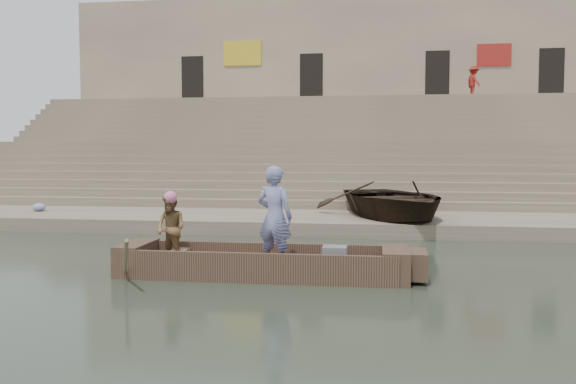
% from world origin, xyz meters
% --- Properties ---
extents(ground, '(120.00, 120.00, 0.00)m').
position_xyz_m(ground, '(0.00, 0.00, 0.00)').
color(ground, '#293427').
rests_on(ground, ground).
extents(lower_landing, '(32.00, 4.00, 0.40)m').
position_xyz_m(lower_landing, '(0.00, 8.00, 0.20)').
color(lower_landing, gray).
rests_on(lower_landing, ground).
extents(mid_landing, '(32.00, 3.00, 2.80)m').
position_xyz_m(mid_landing, '(0.00, 15.50, 1.40)').
color(mid_landing, gray).
rests_on(mid_landing, ground).
extents(upper_landing, '(32.00, 3.00, 5.20)m').
position_xyz_m(upper_landing, '(0.00, 22.50, 2.60)').
color(upper_landing, gray).
rests_on(upper_landing, ground).
extents(ghat_steps, '(32.00, 11.00, 5.20)m').
position_xyz_m(ghat_steps, '(0.00, 17.19, 1.80)').
color(ghat_steps, gray).
rests_on(ghat_steps, ground).
extents(building_wall, '(32.00, 5.07, 11.20)m').
position_xyz_m(building_wall, '(0.00, 26.50, 5.60)').
color(building_wall, tan).
rests_on(building_wall, ground).
extents(main_rowboat, '(5.00, 1.30, 0.22)m').
position_xyz_m(main_rowboat, '(-0.46, 0.71, 0.11)').
color(main_rowboat, brown).
rests_on(main_rowboat, ground).
extents(rowboat_trim, '(6.04, 2.63, 2.02)m').
position_xyz_m(rowboat_trim, '(-0.25, 0.70, 0.31)').
color(rowboat_trim, brown).
rests_on(rowboat_trim, ground).
extents(standing_man, '(0.82, 0.66, 1.94)m').
position_xyz_m(standing_man, '(-0.18, 0.51, 1.19)').
color(standing_man, navy).
rests_on(standing_man, main_rowboat).
extents(rowing_man, '(0.81, 0.74, 1.35)m').
position_xyz_m(rowing_man, '(-2.31, 0.77, 0.90)').
color(rowing_man, '#277635').
rests_on(rowing_man, main_rowboat).
extents(television, '(0.46, 0.42, 0.40)m').
position_xyz_m(television, '(0.94, 0.71, 0.42)').
color(television, slate).
rests_on(television, main_rowboat).
extents(beached_rowboat, '(5.44, 6.36, 1.11)m').
position_xyz_m(beached_rowboat, '(2.20, 7.89, 0.96)').
color(beached_rowboat, '#2D2116').
rests_on(beached_rowboat, lower_landing).
extents(pedestrian, '(0.92, 1.19, 1.62)m').
position_xyz_m(pedestrian, '(6.70, 22.36, 6.01)').
color(pedestrian, maroon).
rests_on(pedestrian, upper_landing).
extents(cloth_bundles, '(12.10, 1.52, 0.26)m').
position_xyz_m(cloth_bundles, '(-3.61, 8.60, 0.53)').
color(cloth_bundles, '#3F5999').
rests_on(cloth_bundles, lower_landing).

